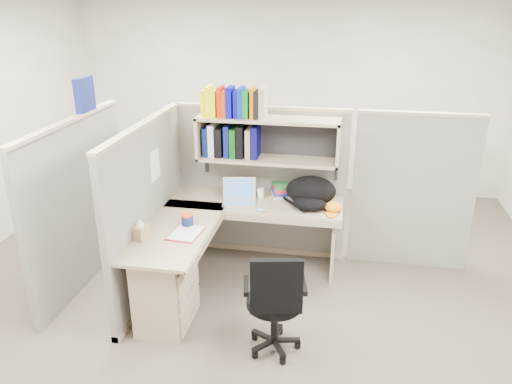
% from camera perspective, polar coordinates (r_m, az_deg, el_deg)
% --- Properties ---
extents(ground, '(6.00, 6.00, 0.00)m').
position_cam_1_polar(ground, '(4.86, -1.31, -11.60)').
color(ground, '#3D382F').
rests_on(ground, ground).
extents(room_shell, '(6.00, 6.00, 6.00)m').
position_cam_1_polar(room_shell, '(4.20, -1.50, 7.22)').
color(room_shell, '#A7A497').
rests_on(room_shell, ground).
extents(cubicle, '(3.79, 1.84, 1.95)m').
position_cam_1_polar(cubicle, '(4.92, -4.51, 0.64)').
color(cubicle, slate).
rests_on(cubicle, ground).
extents(desk, '(1.74, 1.75, 0.73)m').
position_cam_1_polar(desk, '(4.49, -7.26, -8.27)').
color(desk, gray).
rests_on(desk, ground).
extents(laptop, '(0.38, 0.38, 0.24)m').
position_cam_1_polar(laptop, '(4.93, -1.95, 0.01)').
color(laptop, silver).
rests_on(laptop, desk).
extents(backpack, '(0.59, 0.52, 0.29)m').
position_cam_1_polar(backpack, '(4.86, 6.24, -0.12)').
color(backpack, black).
rests_on(backpack, desk).
extents(orange_cap, '(0.19, 0.22, 0.09)m').
position_cam_1_polar(orange_cap, '(4.82, 8.84, -1.69)').
color(orange_cap, orange).
rests_on(orange_cap, desk).
extents(snack_canister, '(0.11, 0.11, 0.11)m').
position_cam_1_polar(snack_canister, '(4.53, -7.85, -3.09)').
color(snack_canister, navy).
rests_on(snack_canister, desk).
extents(tissue_box, '(0.15, 0.15, 0.19)m').
position_cam_1_polar(tissue_box, '(4.33, -13.08, -4.10)').
color(tissue_box, tan).
rests_on(tissue_box, desk).
extents(mouse, '(0.09, 0.06, 0.03)m').
position_cam_1_polar(mouse, '(4.77, 0.58, -2.07)').
color(mouse, '#8AABC4').
rests_on(mouse, desk).
extents(paper_cup, '(0.09, 0.09, 0.10)m').
position_cam_1_polar(paper_cup, '(5.08, 0.50, -0.15)').
color(paper_cup, silver).
rests_on(paper_cup, desk).
extents(book_stack, '(0.25, 0.30, 0.12)m').
position_cam_1_polar(book_stack, '(5.16, 2.90, 0.31)').
color(book_stack, gray).
rests_on(book_stack, desk).
extents(loose_paper, '(0.26, 0.33, 0.00)m').
position_cam_1_polar(loose_paper, '(4.41, -8.00, -4.62)').
color(loose_paper, white).
rests_on(loose_paper, desk).
extents(task_chair, '(0.52, 0.48, 0.93)m').
position_cam_1_polar(task_chair, '(4.00, 2.15, -14.14)').
color(task_chair, black).
rests_on(task_chair, ground).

